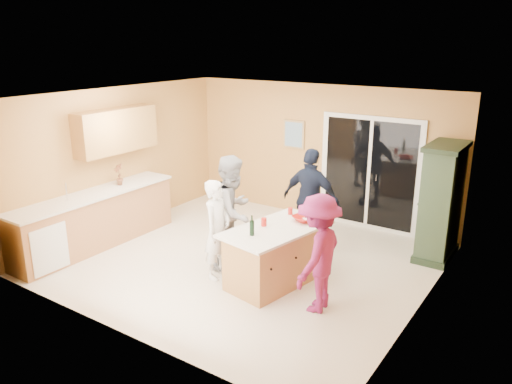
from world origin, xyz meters
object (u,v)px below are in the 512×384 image
Objects in this scene: woman_grey at (233,212)px; woman_navy at (311,199)px; woman_white at (217,230)px; kitchen_island at (276,257)px; green_hutch at (441,203)px; woman_magenta at (318,253)px.

woman_navy is (0.68, 1.25, -0.02)m from woman_grey.
woman_grey reaches higher than woman_white.
kitchen_island is 0.93m from woman_white.
green_hutch is 1.07× the size of woman_grey.
woman_grey is at bearing 60.73° from woman_navy.
kitchen_island is 1.00m from woman_grey.
green_hutch reaches higher than woman_magenta.
woman_grey is 1.42m from woman_navy.
green_hutch is at bearing 157.08° from woman_magenta.
woman_navy is 1.09× the size of woman_magenta.
green_hutch is 3.29m from woman_grey.
woman_white is 1.64m from woman_magenta.
woman_navy reaches higher than woman_magenta.
woman_magenta is (1.02, -1.72, -0.07)m from woman_navy.
woman_magenta reaches higher than kitchen_island.
woman_magenta is at bearing -97.28° from woman_white.
woman_grey is 1.12× the size of woman_magenta.
woman_magenta reaches higher than woman_white.
woman_navy is at bearing -153.55° from woman_magenta.
woman_navy is at bearing -26.78° from woman_white.
woman_white is (-2.51, -2.53, -0.17)m from green_hutch.
woman_navy reaches higher than kitchen_island.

